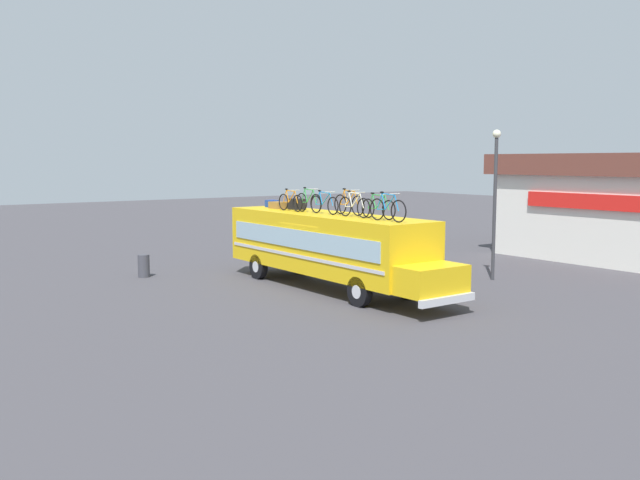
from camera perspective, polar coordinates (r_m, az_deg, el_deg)
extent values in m
plane|color=#423F44|center=(25.95, 0.39, -4.02)|extent=(120.00, 120.00, 0.00)
cube|color=yellow|center=(25.68, 0.39, -0.18)|extent=(10.14, 2.43, 2.18)
cube|color=yellow|center=(21.48, 9.40, -3.33)|extent=(1.25, 2.24, 0.91)
cube|color=#99B7C6|center=(24.96, -1.89, 0.07)|extent=(9.33, 0.04, 0.69)
cube|color=#99B7C6|center=(26.40, 2.55, 0.43)|extent=(9.33, 0.04, 0.69)
cube|color=silver|center=(25.03, -1.89, -1.36)|extent=(9.73, 0.03, 0.12)
cube|color=silver|center=(26.47, 2.55, -0.93)|extent=(9.73, 0.03, 0.12)
cube|color=silver|center=(21.11, 10.69, -5.01)|extent=(0.16, 2.31, 0.24)
cylinder|color=black|center=(22.52, 3.36, -4.36)|extent=(1.02, 0.28, 1.02)
cylinder|color=silver|center=(22.52, 3.36, -4.36)|extent=(0.46, 0.30, 0.46)
cylinder|color=black|center=(23.92, 7.37, -3.76)|extent=(1.02, 0.28, 1.02)
cylinder|color=silver|center=(23.92, 7.37, -3.76)|extent=(0.46, 0.30, 0.46)
cylinder|color=black|center=(27.87, -5.21, -2.24)|extent=(1.02, 0.28, 1.02)
cylinder|color=silver|center=(27.87, -5.21, -2.24)|extent=(0.46, 0.30, 0.46)
cylinder|color=black|center=(29.01, -1.55, -1.87)|extent=(1.02, 0.28, 1.02)
cylinder|color=silver|center=(29.01, -1.55, -1.87)|extent=(0.46, 0.30, 0.46)
cube|color=#193899|center=(29.10, -4.05, 3.07)|extent=(0.58, 0.40, 0.31)
cube|color=olive|center=(28.29, -3.58, 2.95)|extent=(0.74, 0.49, 0.28)
cube|color=black|center=(27.75, -1.99, 3.04)|extent=(0.66, 0.48, 0.44)
torus|color=black|center=(27.24, -3.10, 3.22)|extent=(0.67, 0.04, 0.67)
torus|color=black|center=(26.39, -1.90, 3.11)|extent=(0.67, 0.04, 0.67)
cylinder|color=orange|center=(26.97, -2.75, 3.72)|extent=(0.20, 0.04, 0.48)
cylinder|color=orange|center=(26.71, -2.39, 3.66)|extent=(0.47, 0.04, 0.46)
cylinder|color=orange|center=(26.77, -2.49, 4.17)|extent=(0.61, 0.04, 0.07)
cylinder|color=orange|center=(27.08, -2.88, 3.22)|extent=(0.39, 0.03, 0.05)
cylinder|color=orange|center=(27.13, -2.97, 3.72)|extent=(0.25, 0.03, 0.50)
cylinder|color=orange|center=(26.45, -2.02, 3.61)|extent=(0.21, 0.03, 0.47)
cylinder|color=silver|center=(26.52, -2.13, 4.22)|extent=(0.03, 0.44, 0.03)
ellipsoid|color=black|center=(27.03, -2.85, 4.30)|extent=(0.20, 0.08, 0.06)
torus|color=black|center=(26.52, -1.55, 3.20)|extent=(0.73, 0.04, 0.73)
torus|color=black|center=(25.72, -0.34, 3.10)|extent=(0.73, 0.04, 0.73)
cylinder|color=green|center=(26.26, -1.20, 3.77)|extent=(0.19, 0.04, 0.53)
cylinder|color=green|center=(26.02, -0.83, 3.71)|extent=(0.45, 0.04, 0.50)
cylinder|color=green|center=(26.07, -0.93, 4.28)|extent=(0.58, 0.04, 0.07)
cylinder|color=green|center=(26.36, -1.33, 3.20)|extent=(0.37, 0.03, 0.05)
cylinder|color=green|center=(26.41, -1.43, 3.77)|extent=(0.24, 0.03, 0.55)
cylinder|color=green|center=(25.78, -0.45, 3.66)|extent=(0.21, 0.03, 0.51)
cylinder|color=silver|center=(25.83, -0.56, 4.33)|extent=(0.03, 0.44, 0.03)
ellipsoid|color=black|center=(26.31, -1.30, 4.43)|extent=(0.20, 0.08, 0.06)
torus|color=black|center=(25.73, -0.34, 3.03)|extent=(0.67, 0.04, 0.67)
torus|color=black|center=(24.86, 1.10, 2.90)|extent=(0.67, 0.04, 0.67)
cylinder|color=#197FDB|center=(25.46, 0.08, 3.56)|extent=(0.21, 0.04, 0.48)
cylinder|color=#197FDB|center=(25.20, 0.51, 3.49)|extent=(0.50, 0.04, 0.46)
cylinder|color=#197FDB|center=(25.25, 0.40, 4.03)|extent=(0.65, 0.04, 0.07)
cylinder|color=#197FDB|center=(25.57, -0.08, 3.02)|extent=(0.41, 0.03, 0.05)
cylinder|color=#197FDB|center=(25.62, -0.19, 3.55)|extent=(0.26, 0.03, 0.50)
cylinder|color=#197FDB|center=(24.93, 0.97, 3.43)|extent=(0.22, 0.03, 0.47)
cylinder|color=silver|center=(24.99, 0.83, 4.08)|extent=(0.03, 0.44, 0.03)
ellipsoid|color=black|center=(25.51, -0.03, 4.18)|extent=(0.20, 0.08, 0.06)
torus|color=black|center=(25.23, 1.73, 3.03)|extent=(0.74, 0.04, 0.74)
torus|color=black|center=(24.42, 3.21, 2.90)|extent=(0.74, 0.04, 0.74)
cylinder|color=orange|center=(24.97, 2.17, 3.63)|extent=(0.20, 0.04, 0.53)
cylinder|color=orange|center=(24.73, 2.61, 3.56)|extent=(0.48, 0.04, 0.51)
cylinder|color=orange|center=(24.78, 2.50, 4.17)|extent=(0.62, 0.04, 0.07)
cylinder|color=orange|center=(25.08, 2.01, 3.03)|extent=(0.39, 0.03, 0.05)
cylinder|color=orange|center=(25.13, 1.89, 3.63)|extent=(0.25, 0.03, 0.55)
cylinder|color=orange|center=(24.48, 3.08, 3.50)|extent=(0.22, 0.03, 0.52)
cylinder|color=silver|center=(24.54, 2.95, 4.22)|extent=(0.03, 0.44, 0.03)
ellipsoid|color=black|center=(25.02, 2.06, 4.33)|extent=(0.20, 0.08, 0.06)
torus|color=black|center=(24.27, 2.14, 2.85)|extent=(0.71, 0.04, 0.71)
torus|color=black|center=(23.46, 3.68, 2.71)|extent=(0.71, 0.04, 0.71)
cylinder|color=white|center=(24.01, 2.59, 3.44)|extent=(0.20, 0.04, 0.51)
cylinder|color=white|center=(23.77, 3.06, 3.37)|extent=(0.48, 0.04, 0.49)
cylinder|color=white|center=(23.82, 2.94, 3.97)|extent=(0.62, 0.04, 0.07)
cylinder|color=white|center=(24.11, 2.42, 2.84)|extent=(0.39, 0.03, 0.05)
cylinder|color=white|center=(24.16, 2.30, 3.44)|extent=(0.25, 0.03, 0.53)
cylinder|color=white|center=(23.52, 3.54, 3.30)|extent=(0.22, 0.03, 0.49)
cylinder|color=silver|center=(23.58, 3.41, 4.02)|extent=(0.03, 0.44, 0.03)
ellipsoid|color=black|center=(24.06, 2.47, 4.14)|extent=(0.20, 0.08, 0.06)
torus|color=black|center=(23.59, 4.07, 2.69)|extent=(0.68, 0.04, 0.68)
torus|color=black|center=(22.77, 5.82, 2.53)|extent=(0.68, 0.04, 0.68)
cylinder|color=green|center=(23.33, 4.59, 3.27)|extent=(0.21, 0.04, 0.48)
cylinder|color=green|center=(23.08, 5.11, 3.19)|extent=(0.50, 0.04, 0.47)
cylinder|color=green|center=(23.14, 4.98, 3.79)|extent=(0.65, 0.04, 0.07)
cylinder|color=green|center=(23.44, 4.40, 2.68)|extent=(0.41, 0.03, 0.05)
cylinder|color=green|center=(23.49, 4.26, 3.27)|extent=(0.26, 0.03, 0.51)
cylinder|color=green|center=(22.83, 5.66, 3.12)|extent=(0.23, 0.03, 0.47)
cylinder|color=silver|center=(22.89, 5.51, 3.83)|extent=(0.03, 0.44, 0.03)
ellipsoid|color=black|center=(23.38, 4.46, 3.96)|extent=(0.20, 0.08, 0.06)
torus|color=black|center=(22.67, 4.84, 2.60)|extent=(0.74, 0.04, 0.74)
torus|color=black|center=(21.88, 6.64, 2.43)|extent=(0.74, 0.04, 0.74)
cylinder|color=#197FDB|center=(22.41, 5.38, 3.26)|extent=(0.20, 0.04, 0.53)
cylinder|color=#197FDB|center=(22.18, 5.91, 3.17)|extent=(0.49, 0.04, 0.51)
cylinder|color=#197FDB|center=(22.23, 5.78, 3.85)|extent=(0.63, 0.04, 0.07)
cylinder|color=#197FDB|center=(22.52, 5.18, 2.59)|extent=(0.40, 0.03, 0.05)
cylinder|color=#197FDB|center=(22.56, 5.04, 3.26)|extent=(0.26, 0.03, 0.55)
cylinder|color=#197FDB|center=(21.94, 6.48, 3.10)|extent=(0.22, 0.03, 0.52)
cylinder|color=silver|center=(21.99, 6.32, 3.90)|extent=(0.03, 0.44, 0.03)
ellipsoid|color=black|center=(22.46, 5.24, 4.03)|extent=(0.20, 0.08, 0.06)
cube|color=red|center=(33.07, 21.92, 3.01)|extent=(6.81, 0.16, 0.70)
cylinder|color=#3F3F47|center=(29.11, -14.64, -2.12)|extent=(0.48, 0.48, 0.94)
cylinder|color=#38383D|center=(28.15, 14.50, 2.55)|extent=(0.14, 0.14, 5.79)
sphere|color=#F2EDCC|center=(28.10, 14.68, 8.66)|extent=(0.33, 0.33, 0.33)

